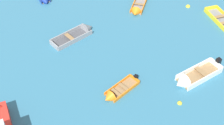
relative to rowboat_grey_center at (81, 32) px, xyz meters
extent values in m
cube|color=#4C4C51|center=(-1.00, -0.51, -0.15)|extent=(3.75, 2.73, 0.11)
cube|color=gray|center=(-1.30, 0.09, 0.02)|extent=(3.36, 1.76, 0.45)
cube|color=gray|center=(-0.70, -1.11, 0.02)|extent=(3.36, 1.76, 0.45)
cube|color=gray|center=(-2.66, -1.35, 0.02)|extent=(0.72, 1.23, 0.45)
cone|color=gray|center=(0.73, 0.37, 0.05)|extent=(1.34, 1.53, 1.28)
cube|color=#937047|center=(-1.17, -0.59, 0.11)|extent=(0.89, 1.25, 0.03)
cube|color=#99754C|center=(1.76, -7.60, -0.17)|extent=(2.79, 2.15, 0.07)
cube|color=orange|center=(2.01, -8.04, -0.06)|extent=(2.45, 1.43, 0.29)
cube|color=orange|center=(1.50, -7.15, -0.06)|extent=(2.45, 1.43, 0.29)
cube|color=orange|center=(2.97, -6.91, -0.06)|extent=(0.59, 0.92, 0.29)
cone|color=orange|center=(0.50, -8.31, -0.04)|extent=(1.04, 1.17, 0.98)
cube|color=#937047|center=(1.88, -7.53, 0.00)|extent=(0.70, 0.94, 0.03)
cube|color=#937047|center=(1.18, -7.93, 0.00)|extent=(0.70, 0.94, 0.03)
cube|color=black|center=(3.07, -6.86, 0.04)|extent=(0.36, 0.36, 0.41)
cube|color=#99754C|center=(8.04, -7.78, -0.13)|extent=(3.84, 2.35, 0.14)
cube|color=white|center=(8.25, -8.42, 0.07)|extent=(3.62, 1.28, 0.55)
cube|color=white|center=(7.82, -7.14, 0.07)|extent=(3.62, 1.28, 0.55)
cube|color=white|center=(9.83, -7.18, 0.07)|extent=(0.55, 1.30, 0.55)
cone|color=white|center=(6.17, -8.41, 0.10)|extent=(1.23, 1.50, 1.30)
cube|color=#937047|center=(8.22, -7.72, 0.18)|extent=(0.76, 1.27, 0.03)
cube|color=black|center=(9.98, -7.13, 0.26)|extent=(0.45, 0.44, 0.77)
cube|color=gray|center=(13.61, -1.26, -0.15)|extent=(1.49, 3.60, 0.11)
cube|color=yellow|center=(12.90, -1.30, 0.01)|extent=(0.28, 3.70, 0.43)
cube|color=yellow|center=(13.51, 0.58, 0.01)|extent=(1.38, 0.21, 0.43)
cube|color=#937047|center=(13.60, -1.07, 0.10)|extent=(1.27, 0.45, 0.03)
cone|color=navy|center=(-2.67, 6.05, -0.01)|extent=(0.99, 0.78, 0.89)
cube|color=gray|center=(6.60, 3.05, -0.16)|extent=(2.36, 2.98, 0.08)
cube|color=orange|center=(7.08, 2.76, -0.04)|extent=(1.58, 2.58, 0.33)
cube|color=orange|center=(6.12, 3.34, -0.04)|extent=(1.58, 2.58, 0.33)
cone|color=orange|center=(5.81, 1.72, -0.02)|extent=(1.27, 1.14, 1.08)
cube|color=#937047|center=(6.68, 3.18, 0.03)|extent=(1.02, 0.78, 0.03)
sphere|color=yellow|center=(5.43, -9.96, -0.20)|extent=(0.36, 0.36, 0.36)
sphere|color=yellow|center=(11.57, 1.73, -0.20)|extent=(0.46, 0.46, 0.46)
camera|label=1|loc=(-2.80, -22.01, 16.78)|focal=47.73mm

